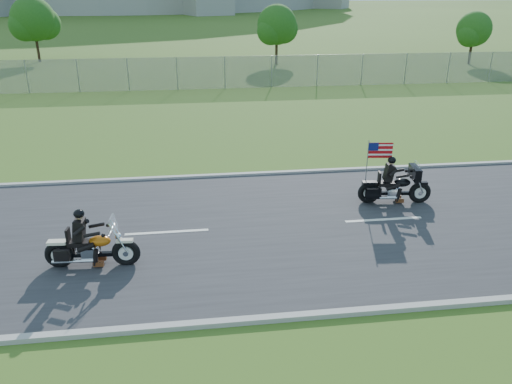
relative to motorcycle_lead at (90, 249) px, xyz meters
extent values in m
plane|color=#314D18|center=(3.67, 1.48, -0.47)|extent=(420.00, 420.00, 0.00)
cube|color=#28282B|center=(3.67, 1.48, -0.45)|extent=(120.00, 8.00, 0.04)
cube|color=#9E9B93|center=(3.67, 5.53, -0.42)|extent=(120.00, 0.18, 0.12)
cube|color=#9E9B93|center=(3.67, -2.57, -0.42)|extent=(120.00, 0.18, 0.12)
cube|color=gray|center=(-1.33, 21.48, 0.53)|extent=(60.00, 0.03, 2.00)
cylinder|color=#382316|center=(9.67, 31.48, 0.79)|extent=(0.22, 0.22, 2.52)
sphere|color=#225316|center=(9.67, 31.48, 2.68)|extent=(3.20, 3.20, 3.20)
sphere|color=#225316|center=(10.31, 31.96, 2.32)|extent=(2.40, 2.40, 2.40)
sphere|color=#225316|center=(9.11, 31.08, 2.23)|extent=(2.24, 2.24, 2.24)
cylinder|color=#382316|center=(-10.33, 35.48, 0.93)|extent=(0.22, 0.22, 2.80)
sphere|color=#225316|center=(-10.33, 35.48, 3.03)|extent=(3.60, 3.60, 3.60)
sphere|color=#225316|center=(-9.61, 36.02, 2.63)|extent=(2.70, 2.70, 2.70)
sphere|color=#225316|center=(-10.96, 35.03, 2.53)|extent=(2.52, 2.52, 2.52)
cylinder|color=#382316|center=(25.67, 29.48, 0.65)|extent=(0.22, 0.22, 2.24)
sphere|color=#225316|center=(25.67, 29.48, 2.33)|extent=(2.80, 2.80, 2.80)
sphere|color=#225316|center=(26.23, 29.90, 2.01)|extent=(2.10, 2.10, 2.10)
sphere|color=#225316|center=(25.18, 29.13, 1.93)|extent=(1.96, 1.96, 1.96)
torus|color=black|center=(0.80, -0.05, -0.13)|extent=(0.68, 0.21, 0.67)
torus|color=black|center=(-0.73, 0.05, -0.13)|extent=(0.68, 0.21, 0.67)
ellipsoid|color=#B95A0D|center=(0.23, -0.02, 0.20)|extent=(0.52, 0.32, 0.25)
cube|color=black|center=(-0.23, 0.02, 0.16)|extent=(0.51, 0.30, 0.11)
cube|color=black|center=(-0.19, 0.01, 0.51)|extent=(0.24, 0.37, 0.50)
sphere|color=black|center=(-0.14, 0.01, 0.90)|extent=(0.26, 0.26, 0.24)
cube|color=silver|center=(0.59, -0.04, 0.63)|extent=(0.06, 0.42, 0.36)
torus|color=black|center=(9.17, 2.53, -0.13)|extent=(0.68, 0.24, 0.67)
torus|color=black|center=(7.64, 2.72, -0.13)|extent=(0.68, 0.24, 0.67)
ellipsoid|color=black|center=(8.60, 2.60, 0.20)|extent=(0.54, 0.35, 0.25)
cube|color=black|center=(8.14, 2.66, 0.16)|extent=(0.53, 0.33, 0.11)
cube|color=black|center=(8.18, 2.65, 0.52)|extent=(0.26, 0.38, 0.50)
sphere|color=black|center=(8.23, 2.65, 0.90)|extent=(0.27, 0.27, 0.24)
cube|color=black|center=(8.94, 2.56, 0.52)|extent=(0.28, 0.74, 0.36)
cube|color=#B70C11|center=(7.93, 2.86, 1.15)|extent=(0.72, 0.10, 0.47)
camera|label=1|loc=(2.50, -10.56, 5.64)|focal=35.00mm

